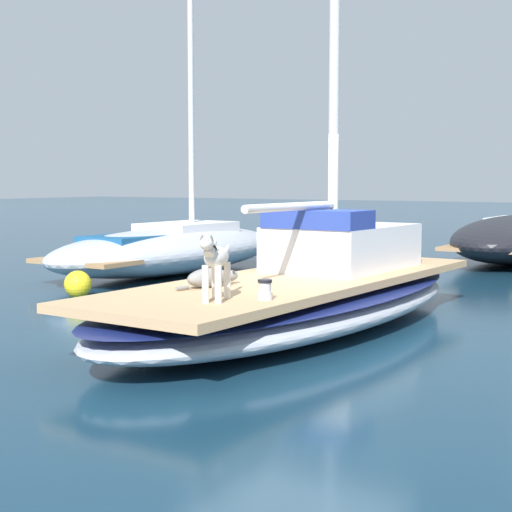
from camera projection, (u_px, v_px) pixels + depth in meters
The scene contains 10 objects.
ground_plane at pixel (298, 328), 10.04m from camera, with size 120.00×120.00×0.00m, color #143347.
sailboat_main at pixel (298, 302), 10.01m from camera, with size 2.81×7.33×0.66m.
mast_main at pixel (330, 12), 10.27m from camera, with size 0.14×2.27×7.56m.
cabin_house at pixel (340, 244), 10.86m from camera, with size 1.49×2.28×0.84m.
dog_white at pixel (215, 260), 7.94m from camera, with size 0.41×0.91×0.70m.
dog_grey at pixel (210, 278), 9.06m from camera, with size 0.37×0.95×0.22m.
deck_winch at pixel (265, 290), 8.07m from camera, with size 0.16×0.16×0.21m.
coiled_rope at pixel (215, 280), 9.48m from camera, with size 0.32×0.32×0.04m, color beige.
moored_boat_port_side at pixel (172, 248), 15.98m from camera, with size 2.51×6.59×7.92m.
mooring_buoy at pixel (78, 284), 12.64m from camera, with size 0.44×0.44×0.44m, color yellow.
Camera 1 is at (4.81, -8.68, 1.88)m, focal length 55.25 mm.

